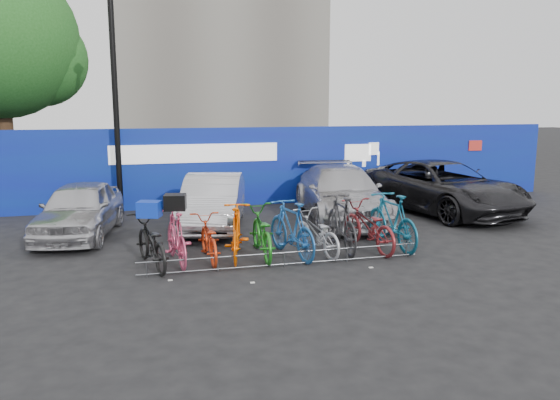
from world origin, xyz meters
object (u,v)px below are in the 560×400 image
object	(u,v)px
bike_0	(151,242)
bike_7	(341,223)
tree	(6,44)
bike_8	(368,226)
bike_3	(237,232)
bike_rack	(284,258)
bike_6	(316,233)
car_3	(442,187)
bike_2	(208,239)
lamppost	(115,98)
car_1	(213,201)
car_0	(80,209)
car_2	(341,193)
bike_4	(261,232)
bike_5	(292,229)
bike_1	(176,237)
bike_9	(392,221)

from	to	relation	value
bike_0	bike_7	xyz separation A→B (m)	(3.98, 0.20, 0.11)
tree	bike_8	xyz separation A→B (m)	(8.82, -9.94, -4.55)
tree	bike_3	world-z (taller)	tree
bike_rack	bike_6	size ratio (longest dim) A/B	3.23
tree	car_3	distance (m)	14.86
bike_2	bike_6	distance (m)	2.25
lamppost	car_3	distance (m)	9.55
tree	bike_7	bearing A→B (deg)	-50.04
car_1	bike_2	xyz separation A→B (m)	(-0.50, -2.98, -0.21)
car_0	bike_6	size ratio (longest dim) A/B	2.21
car_2	bike_7	world-z (taller)	car_2
bike_6	bike_7	xyz separation A→B (m)	(0.60, 0.11, 0.15)
tree	bike_4	size ratio (longest dim) A/B	3.94
bike_0	bike_7	world-z (taller)	bike_7
bike_4	bike_8	bearing A→B (deg)	-179.57
car_3	bike_3	xyz separation A→B (m)	(-6.60, -3.26, -0.18)
bike_5	bike_6	distance (m)	0.58
bike_8	tree	bearing A→B (deg)	-57.09
bike_1	bike_2	xyz separation A→B (m)	(0.63, 0.07, -0.09)
lamppost	bike_rack	size ratio (longest dim) A/B	1.09
bike_6	bike_9	size ratio (longest dim) A/B	0.85
bike_rack	bike_4	world-z (taller)	bike_4
car_0	bike_2	world-z (taller)	car_0
tree	bike_7	xyz separation A→B (m)	(8.25, -9.85, -4.46)
bike_2	bike_6	xyz separation A→B (m)	(2.25, -0.10, 0.01)
bike_rack	bike_5	world-z (taller)	bike_5
bike_0	bike_9	xyz separation A→B (m)	(5.12, 0.14, 0.12)
car_2	bike_1	world-z (taller)	car_2
bike_0	bike_8	size ratio (longest dim) A/B	0.95
bike_3	bike_2	bearing A→B (deg)	9.11
bike_2	bike_3	xyz separation A→B (m)	(0.57, -0.03, 0.12)
car_2	bike_9	size ratio (longest dim) A/B	2.40
bike_6	bike_4	bearing A→B (deg)	-17.89
tree	car_0	xyz separation A→B (m)	(2.72, -7.07, -4.42)
bike_0	bike_1	xyz separation A→B (m)	(0.50, 0.12, 0.05)
bike_4	bike_6	bearing A→B (deg)	177.59
bike_5	bike_7	xyz separation A→B (m)	(1.16, 0.19, 0.02)
car_1	lamppost	bearing A→B (deg)	150.48
bike_9	bike_4	bearing A→B (deg)	-6.38
bike_2	car_0	bearing A→B (deg)	-48.14
bike_8	bike_0	bearing A→B (deg)	-7.31
bike_2	bike_3	distance (m)	0.59
bike_1	bike_9	bearing A→B (deg)	173.33
lamppost	car_0	bearing A→B (deg)	-109.55
tree	car_0	distance (m)	8.77
car_1	car_3	bearing A→B (deg)	16.32
bike_rack	bike_7	distance (m)	1.74
car_3	bike_7	world-z (taller)	car_3
bike_3	bike_8	size ratio (longest dim) A/B	0.94
bike_1	bike_4	bearing A→B (deg)	175.55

